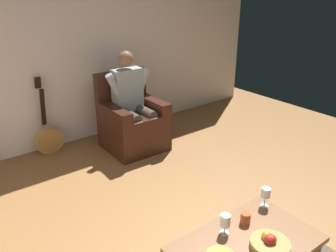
% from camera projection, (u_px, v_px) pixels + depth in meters
% --- Properties ---
extents(wall_back, '(6.10, 0.06, 2.72)m').
position_uv_depth(wall_back, '(77.00, 39.00, 4.42)').
color(wall_back, white).
rests_on(wall_back, ground).
extents(armchair, '(0.72, 0.72, 0.98)m').
position_uv_depth(armchair, '(132.00, 123.00, 4.51)').
color(armchair, '#391B12').
rests_on(armchair, ground).
extents(person_seated, '(0.64, 0.57, 1.26)m').
position_uv_depth(person_seated, '(132.00, 99.00, 4.36)').
color(person_seated, '#94A0A2').
rests_on(person_seated, ground).
extents(coffee_table, '(1.04, 0.65, 0.38)m').
position_uv_depth(coffee_table, '(246.00, 248.00, 2.41)').
color(coffee_table, brown).
rests_on(coffee_table, ground).
extents(guitar, '(0.37, 0.24, 0.99)m').
position_uv_depth(guitar, '(49.00, 137.00, 4.39)').
color(guitar, '#B07E42').
rests_on(guitar, ground).
extents(wine_glass_near, '(0.08, 0.08, 0.17)m').
position_uv_depth(wine_glass_near, '(266.00, 194.00, 2.73)').
color(wine_glass_near, silver).
rests_on(wine_glass_near, coffee_table).
extents(wine_glass_far, '(0.07, 0.07, 0.16)m').
position_uv_depth(wine_glass_far, '(225.00, 222.00, 2.44)').
color(wine_glass_far, silver).
rests_on(wine_glass_far, coffee_table).
extents(fruit_bowl, '(0.27, 0.27, 0.11)m').
position_uv_depth(fruit_bowl, '(270.00, 243.00, 2.33)').
color(fruit_bowl, olive).
rests_on(fruit_bowl, coffee_table).
extents(candle_jar, '(0.07, 0.07, 0.09)m').
position_uv_depth(candle_jar, '(245.00, 218.00, 2.56)').
color(candle_jar, '#B04722').
rests_on(candle_jar, coffee_table).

